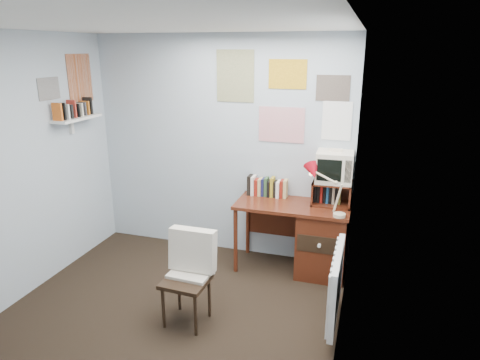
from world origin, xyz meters
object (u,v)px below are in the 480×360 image
Objects in this scene: desk_lamp at (341,195)px; wall_shelf at (77,118)px; radiator at (336,285)px; crt_tv at (335,165)px; desk at (317,238)px; desk_chair at (186,281)px; tv_riser at (332,193)px.

desk_lamp is 2.88m from wall_shelf.
radiator is (0.06, -0.71, -0.56)m from desk_lamp.
desk is at bearing -136.21° from crt_tv.
desk_lamp is at bearing -43.80° from desk.
radiator is at bearing -84.70° from desk_lamp.
desk is 0.66m from desk_lamp.
desk_chair is 1.30× the size of wall_shelf.
tv_riser is at bearing 53.88° from desk_chair.
tv_riser is (-0.11, 0.33, -0.09)m from desk_lamp.
desk_lamp is 0.42m from crt_tv.
desk_lamp is 1.19× the size of crt_tv.
tv_riser is (1.08, 1.34, 0.48)m from desk_chair.
crt_tv is at bearing 45.64° from desk.
crt_tv reaches higher than desk_chair.
desk_lamp reaches higher than desk.
desk_chair is 2.02× the size of tv_riser.
desk is 1.49× the size of desk_chair.
wall_shelf is at bearing -176.22° from desk_lamp.
desk_chair is (-0.97, -1.23, -0.00)m from desk.
tv_riser is at bearing -115.97° from crt_tv.
wall_shelf reaches higher than desk_chair.
crt_tv is (-0.10, 0.35, 0.20)m from desk_lamp.
desk is at bearing 8.40° from wall_shelf.
desk_chair reaches higher than radiator.
tv_riser is (0.12, 0.11, 0.48)m from desk.
desk_lamp is at bearing -71.49° from tv_riser.
wall_shelf reaches higher than desk.
desk_chair is at bearing -166.53° from radiator.
radiator is (0.17, -1.04, -0.47)m from tv_riser.
desk reaches higher than radiator.
wall_shelf is at bearing 154.95° from desk_chair.
tv_riser is 0.50× the size of radiator.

